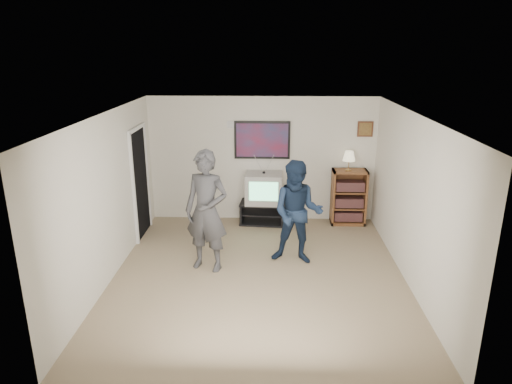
# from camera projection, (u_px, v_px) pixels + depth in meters

# --- Properties ---
(room_shell) EXTENTS (4.51, 5.00, 2.51)m
(room_shell) POSITION_uv_depth(u_px,v_px,m) (259.00, 193.00, 7.06)
(room_shell) COLOR #77624B
(room_shell) RESTS_ON ground
(media_stand) EXTENTS (0.92, 0.56, 0.44)m
(media_stand) POSITION_uv_depth(u_px,v_px,m) (263.00, 213.00, 9.16)
(media_stand) COLOR black
(media_stand) RESTS_ON room_shell
(crt_television) EXTENTS (0.73, 0.62, 0.60)m
(crt_television) POSITION_uv_depth(u_px,v_px,m) (264.00, 188.00, 9.00)
(crt_television) COLOR #A5A4A0
(crt_television) RESTS_ON media_stand
(bookshelf) EXTENTS (0.67, 0.38, 1.11)m
(bookshelf) POSITION_uv_depth(u_px,v_px,m) (349.00, 197.00, 9.06)
(bookshelf) COLOR #56301A
(bookshelf) RESTS_ON room_shell
(table_lamp) EXTENTS (0.24, 0.24, 0.39)m
(table_lamp) POSITION_uv_depth(u_px,v_px,m) (349.00, 161.00, 8.80)
(table_lamp) COLOR beige
(table_lamp) RESTS_ON bookshelf
(person_tall) EXTENTS (0.81, 0.65, 1.93)m
(person_tall) POSITION_uv_depth(u_px,v_px,m) (207.00, 211.00, 7.08)
(person_tall) COLOR #363639
(person_tall) RESTS_ON room_shell
(person_short) EXTENTS (0.93, 0.78, 1.72)m
(person_short) POSITION_uv_depth(u_px,v_px,m) (297.00, 213.00, 7.32)
(person_short) COLOR #15223A
(person_short) RESTS_ON room_shell
(controller_left) EXTENTS (0.04, 0.12, 0.03)m
(controller_left) POSITION_uv_depth(u_px,v_px,m) (208.00, 197.00, 7.20)
(controller_left) COLOR white
(controller_left) RESTS_ON person_tall
(controller_right) EXTENTS (0.07, 0.13, 0.04)m
(controller_right) POSITION_uv_depth(u_px,v_px,m) (297.00, 194.00, 7.48)
(controller_right) COLOR white
(controller_right) RESTS_ON person_short
(poster) EXTENTS (1.10, 0.03, 0.75)m
(poster) POSITION_uv_depth(u_px,v_px,m) (262.00, 140.00, 8.96)
(poster) COLOR black
(poster) RESTS_ON room_shell
(air_vent) EXTENTS (0.28, 0.02, 0.14)m
(air_vent) POSITION_uv_depth(u_px,v_px,m) (234.00, 125.00, 8.89)
(air_vent) COLOR white
(air_vent) RESTS_ON room_shell
(small_picture) EXTENTS (0.30, 0.03, 0.30)m
(small_picture) POSITION_uv_depth(u_px,v_px,m) (365.00, 129.00, 8.83)
(small_picture) COLOR #472816
(small_picture) RESTS_ON room_shell
(doorway) EXTENTS (0.03, 0.85, 2.00)m
(doorway) POSITION_uv_depth(u_px,v_px,m) (140.00, 183.00, 8.40)
(doorway) COLOR black
(doorway) RESTS_ON room_shell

